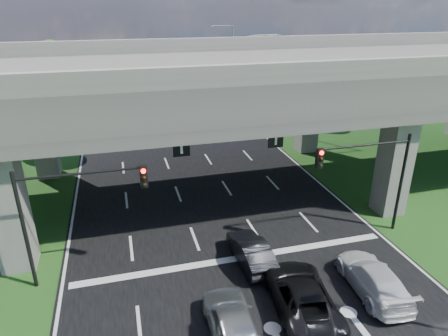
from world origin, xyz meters
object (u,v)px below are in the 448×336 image
car_trailing (301,295)px  car_white (373,278)px  car_dark (251,251)px  streetlight_far (275,76)px  streetlight_beyond (230,56)px  car_silver (233,325)px  signal_left (71,204)px  signal_right (371,169)px

car_trailing → car_white: bearing=-169.1°
car_dark → streetlight_far: bearing=-116.2°
streetlight_beyond → car_silver: 43.72m
signal_left → streetlight_beyond: (17.92, 36.06, 1.66)m
signal_right → signal_left: (-15.65, 0.00, 0.00)m
car_white → streetlight_far: bearing=-96.0°
car_trailing → car_silver: bearing=22.3°
streetlight_far → signal_left: bearing=-131.8°
signal_right → car_trailing: bearing=-142.3°
car_dark → streetlight_beyond: bearing=-106.3°
car_silver → car_trailing: bearing=-161.8°
streetlight_beyond → signal_right: bearing=-93.6°
signal_right → car_dark: size_ratio=1.44×
car_silver → car_trailing: (3.42, 0.93, -0.06)m
signal_right → car_white: 6.20m
streetlight_far → car_dark: size_ratio=2.40×
car_trailing → signal_left: bearing=-19.8°
car_silver → streetlight_beyond: bearing=-102.8°
streetlight_far → car_silver: size_ratio=2.12×
car_trailing → streetlight_beyond: bearing=-94.6°
car_silver → car_dark: car_silver is taller
car_trailing → car_dark: bearing=-68.0°
signal_left → streetlight_far: size_ratio=0.60×
signal_right → car_dark: bearing=-172.6°
signal_right → streetlight_beyond: 36.17m
signal_left → streetlight_far: bearing=48.2°
signal_right → signal_left: bearing=180.0°
car_white → car_dark: bearing=-31.9°
car_silver → car_white: size_ratio=0.97×
car_dark → car_white: size_ratio=0.86×
streetlight_far → car_silver: streetlight_far is taller
streetlight_far → car_trailing: bearing=-108.8°
signal_left → car_silver: bearing=-43.5°
car_trailing → streetlight_far: bearing=-101.7°
streetlight_far → car_white: streetlight_far is taller
signal_right → streetlight_beyond: streetlight_beyond is taller
signal_left → car_silver: size_ratio=1.27×
car_white → car_trailing: bearing=8.6°
car_white → car_trailing: size_ratio=0.90×
signal_right → streetlight_far: bearing=83.5°
streetlight_far → car_silver: (-11.90, -25.77, -5.01)m
car_white → car_trailing: car_trailing is taller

